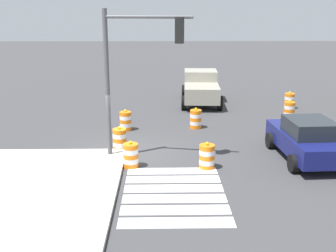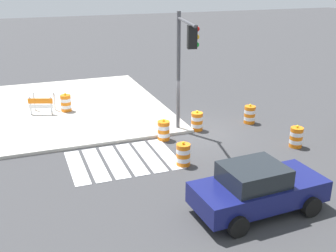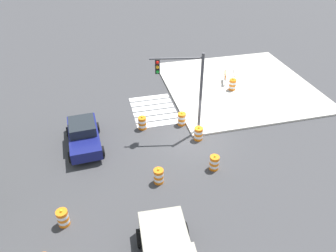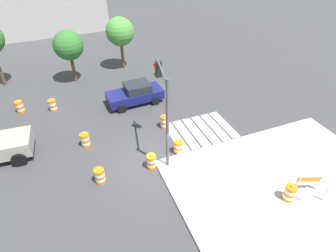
{
  "view_description": "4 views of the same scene",
  "coord_description": "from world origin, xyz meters",
  "px_view_note": "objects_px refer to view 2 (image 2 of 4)",
  "views": [
    {
      "loc": [
        16.08,
        1.38,
        5.63
      ],
      "look_at": [
        1.3,
        1.66,
        1.46
      ],
      "focal_mm": 44.63,
      "sensor_mm": 36.0,
      "label": 1
    },
    {
      "loc": [
        7.62,
        16.72,
        7.21
      ],
      "look_at": [
        2.45,
        2.96,
        1.71
      ],
      "focal_mm": 43.73,
      "sensor_mm": 36.0,
      "label": 2
    },
    {
      "loc": [
        -16.27,
        5.73,
        12.91
      ],
      "look_at": [
        -0.32,
        1.77,
        1.45
      ],
      "focal_mm": 34.35,
      "sensor_mm": 36.0,
      "label": 3
    },
    {
      "loc": [
        -3.51,
        -10.95,
        11.21
      ],
      "look_at": [
        1.21,
        0.86,
        1.78
      ],
      "focal_mm": 28.64,
      "sensor_mm": 36.0,
      "label": 4
    }
  ],
  "objects_px": {
    "sports_car": "(257,188)",
    "traffic_barrel_crosswalk_end": "(250,115)",
    "traffic_barrel_lane_center": "(197,121)",
    "traffic_barrel_opposite_curb": "(183,155)",
    "traffic_light_pole": "(184,55)",
    "traffic_barrel_median_far": "(164,130)",
    "traffic_barrel_on_sidewalk": "(66,103)",
    "traffic_barrel_median_near": "(296,137)",
    "construction_barricade": "(41,103)"
  },
  "relations": [
    {
      "from": "sports_car",
      "to": "construction_barricade",
      "type": "bearing_deg",
      "value": -64.82
    },
    {
      "from": "construction_barricade",
      "to": "traffic_light_pole",
      "type": "xyz_separation_m",
      "value": [
        -5.82,
        5.64,
        3.19
      ]
    },
    {
      "from": "traffic_barrel_opposite_curb",
      "to": "traffic_light_pole",
      "type": "relative_size",
      "value": 0.19
    },
    {
      "from": "traffic_barrel_crosswalk_end",
      "to": "traffic_barrel_lane_center",
      "type": "xyz_separation_m",
      "value": [
        2.94,
        -0.01,
        0.0
      ]
    },
    {
      "from": "sports_car",
      "to": "traffic_barrel_crosswalk_end",
      "type": "height_order",
      "value": "sports_car"
    },
    {
      "from": "traffic_barrel_median_far",
      "to": "traffic_barrel_lane_center",
      "type": "relative_size",
      "value": 1.0
    },
    {
      "from": "sports_car",
      "to": "traffic_barrel_on_sidewalk",
      "type": "relative_size",
      "value": 4.3
    },
    {
      "from": "sports_car",
      "to": "traffic_barrel_median_far",
      "type": "distance_m",
      "value": 6.75
    },
    {
      "from": "traffic_barrel_on_sidewalk",
      "to": "construction_barricade",
      "type": "height_order",
      "value": "traffic_barrel_on_sidewalk"
    },
    {
      "from": "traffic_light_pole",
      "to": "traffic_barrel_lane_center",
      "type": "bearing_deg",
      "value": -142.98
    },
    {
      "from": "traffic_barrel_median_far",
      "to": "traffic_barrel_opposite_curb",
      "type": "xyz_separation_m",
      "value": [
        0.18,
        2.77,
        0.0
      ]
    },
    {
      "from": "traffic_barrel_median_far",
      "to": "traffic_barrel_lane_center",
      "type": "height_order",
      "value": "same"
    },
    {
      "from": "traffic_light_pole",
      "to": "traffic_barrel_opposite_curb",
      "type": "bearing_deg",
      "value": 67.8
    },
    {
      "from": "traffic_barrel_median_near",
      "to": "traffic_barrel_lane_center",
      "type": "height_order",
      "value": "same"
    },
    {
      "from": "traffic_barrel_on_sidewalk",
      "to": "construction_barricade",
      "type": "xyz_separation_m",
      "value": [
        1.26,
        -0.02,
        0.12
      ]
    },
    {
      "from": "traffic_barrel_median_far",
      "to": "traffic_barrel_on_sidewalk",
      "type": "xyz_separation_m",
      "value": [
        3.69,
        -5.39,
        0.15
      ]
    },
    {
      "from": "traffic_barrel_lane_center",
      "to": "traffic_barrel_crosswalk_end",
      "type": "bearing_deg",
      "value": 179.8
    },
    {
      "from": "traffic_barrel_on_sidewalk",
      "to": "traffic_light_pole",
      "type": "relative_size",
      "value": 0.19
    },
    {
      "from": "traffic_barrel_crosswalk_end",
      "to": "construction_barricade",
      "type": "xyz_separation_m",
      "value": [
        9.84,
        -4.84,
        0.27
      ]
    },
    {
      "from": "traffic_barrel_median_far",
      "to": "traffic_barrel_on_sidewalk",
      "type": "relative_size",
      "value": 1.0
    },
    {
      "from": "traffic_barrel_opposite_curb",
      "to": "construction_barricade",
      "type": "bearing_deg",
      "value": -59.72
    },
    {
      "from": "sports_car",
      "to": "construction_barricade",
      "type": "xyz_separation_m",
      "value": [
        5.69,
        -12.11,
        -0.09
      ]
    },
    {
      "from": "traffic_barrel_median_near",
      "to": "traffic_barrel_on_sidewalk",
      "type": "distance_m",
      "value": 12.09
    },
    {
      "from": "traffic_barrel_lane_center",
      "to": "traffic_barrel_on_sidewalk",
      "type": "distance_m",
      "value": 7.41
    },
    {
      "from": "traffic_barrel_median_near",
      "to": "traffic_barrel_opposite_curb",
      "type": "bearing_deg",
      "value": -0.45
    },
    {
      "from": "sports_car",
      "to": "construction_barricade",
      "type": "height_order",
      "value": "sports_car"
    },
    {
      "from": "traffic_barrel_crosswalk_end",
      "to": "traffic_light_pole",
      "type": "relative_size",
      "value": 0.19
    },
    {
      "from": "traffic_barrel_crosswalk_end",
      "to": "traffic_light_pole",
      "type": "xyz_separation_m",
      "value": [
        4.02,
        0.8,
        3.46
      ]
    },
    {
      "from": "sports_car",
      "to": "traffic_barrel_on_sidewalk",
      "type": "distance_m",
      "value": 12.88
    },
    {
      "from": "sports_car",
      "to": "traffic_barrel_opposite_curb",
      "type": "height_order",
      "value": "sports_car"
    },
    {
      "from": "traffic_light_pole",
      "to": "traffic_barrel_crosswalk_end",
      "type": "bearing_deg",
      "value": -168.7
    },
    {
      "from": "sports_car",
      "to": "traffic_light_pole",
      "type": "relative_size",
      "value": 0.8
    },
    {
      "from": "traffic_barrel_lane_center",
      "to": "traffic_barrel_opposite_curb",
      "type": "relative_size",
      "value": 1.0
    },
    {
      "from": "traffic_barrel_median_near",
      "to": "construction_barricade",
      "type": "xyz_separation_m",
      "value": [
        10.14,
        -8.23,
        0.27
      ]
    },
    {
      "from": "traffic_barrel_on_sidewalk",
      "to": "traffic_barrel_median_far",
      "type": "bearing_deg",
      "value": 124.39
    },
    {
      "from": "traffic_barrel_median_near",
      "to": "traffic_barrel_opposite_curb",
      "type": "xyz_separation_m",
      "value": [
        5.36,
        -0.04,
        0.0
      ]
    },
    {
      "from": "traffic_barrel_median_far",
      "to": "traffic_light_pole",
      "type": "distance_m",
      "value": 3.57
    },
    {
      "from": "traffic_barrel_median_far",
      "to": "traffic_barrel_on_sidewalk",
      "type": "bearing_deg",
      "value": -55.61
    },
    {
      "from": "traffic_barrel_median_far",
      "to": "traffic_barrel_lane_center",
      "type": "distance_m",
      "value": 2.03
    },
    {
      "from": "construction_barricade",
      "to": "traffic_barrel_median_near",
      "type": "bearing_deg",
      "value": 140.96
    },
    {
      "from": "traffic_barrel_median_near",
      "to": "traffic_barrel_on_sidewalk",
      "type": "xyz_separation_m",
      "value": [
        8.88,
        -8.21,
        0.15
      ]
    },
    {
      "from": "traffic_barrel_lane_center",
      "to": "traffic_barrel_median_near",
      "type": "bearing_deg",
      "value": 133.66
    },
    {
      "from": "sports_car",
      "to": "traffic_barrel_on_sidewalk",
      "type": "bearing_deg",
      "value": -69.89
    },
    {
      "from": "traffic_barrel_median_far",
      "to": "traffic_barrel_on_sidewalk",
      "type": "height_order",
      "value": "traffic_barrel_on_sidewalk"
    },
    {
      "from": "sports_car",
      "to": "traffic_barrel_on_sidewalk",
      "type": "xyz_separation_m",
      "value": [
        4.43,
        -12.09,
        -0.21
      ]
    },
    {
      "from": "sports_car",
      "to": "traffic_barrel_crosswalk_end",
      "type": "relative_size",
      "value": 4.3
    },
    {
      "from": "traffic_barrel_crosswalk_end",
      "to": "traffic_barrel_on_sidewalk",
      "type": "relative_size",
      "value": 1.0
    },
    {
      "from": "traffic_barrel_median_far",
      "to": "traffic_barrel_median_near",
      "type": "bearing_deg",
      "value": 151.51
    },
    {
      "from": "sports_car",
      "to": "traffic_barrel_median_far",
      "type": "relative_size",
      "value": 4.3
    },
    {
      "from": "sports_car",
      "to": "traffic_barrel_crosswalk_end",
      "type": "bearing_deg",
      "value": -119.71
    }
  ]
}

